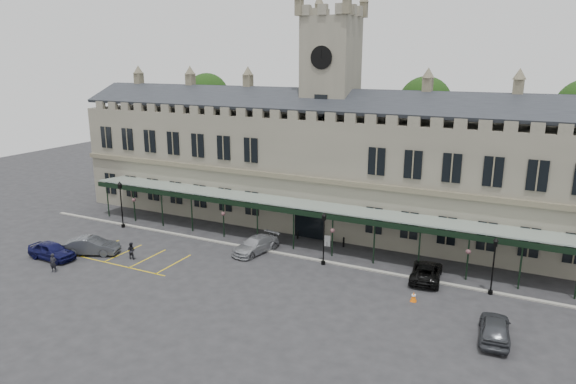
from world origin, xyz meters
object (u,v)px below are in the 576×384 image
at_px(clock_tower, 330,105).
at_px(car_left_b, 92,246).
at_px(car_right_a, 495,328).
at_px(lamp_post_left, 121,200).
at_px(traffic_cone, 414,297).
at_px(car_van, 426,272).
at_px(car_left_a, 52,251).
at_px(station_building, 329,167).
at_px(lamp_post_right, 494,261).
at_px(sign_board, 327,241).
at_px(person_b, 131,251).
at_px(person_a, 53,263).
at_px(car_taxi, 256,245).
at_px(lamp_post_mid, 324,234).

relative_size(clock_tower, car_left_b, 4.96).
bearing_deg(car_right_a, lamp_post_left, -15.10).
height_order(clock_tower, traffic_cone, clock_tower).
height_order(traffic_cone, car_van, car_van).
distance_m(clock_tower, car_left_a, 30.73).
bearing_deg(station_building, car_right_a, -43.01).
bearing_deg(lamp_post_right, car_left_b, -167.51).
xyz_separation_m(sign_board, car_left_a, (-21.40, -14.35, 0.28)).
bearing_deg(station_building, person_b, -124.97).
distance_m(traffic_cone, person_a, 30.31).
bearing_deg(car_left_a, car_van, -69.98).
xyz_separation_m(car_left_a, person_b, (6.48, 3.32, -0.02)).
bearing_deg(car_van, car_taxi, -2.83).
bearing_deg(car_van, lamp_post_left, -4.76).
bearing_deg(car_taxi, person_a, -125.81).
bearing_deg(car_van, lamp_post_right, 167.74).
height_order(car_right_a, person_b, car_right_a).
xyz_separation_m(car_taxi, person_a, (-13.33, -11.78, 0.07)).
bearing_deg(station_building, clock_tower, 90.00).
distance_m(lamp_post_mid, person_b, 17.77).
relative_size(lamp_post_left, lamp_post_right, 1.10).
relative_size(lamp_post_mid, car_van, 0.95).
distance_m(sign_board, car_left_b, 22.43).
height_order(car_left_a, car_van, car_left_a).
xyz_separation_m(traffic_cone, car_taxi, (-15.83, 3.50, 0.38)).
height_order(car_left_a, car_left_b, car_left_b).
xyz_separation_m(sign_board, car_left_b, (-19.07, -11.80, 0.28)).
height_order(lamp_post_right, car_left_a, lamp_post_right).
xyz_separation_m(lamp_post_right, car_taxi, (-20.95, -0.43, -2.03)).
distance_m(lamp_post_left, lamp_post_mid, 23.67).
relative_size(lamp_post_right, car_right_a, 0.99).
bearing_deg(clock_tower, lamp_post_right, -30.76).
bearing_deg(clock_tower, station_building, -90.00).
distance_m(car_left_a, car_van, 33.54).
xyz_separation_m(car_left_a, car_van, (31.78, 10.74, -0.10)).
xyz_separation_m(traffic_cone, car_right_a, (6.01, -3.11, 0.43)).
bearing_deg(lamp_post_mid, clock_tower, 110.16).
distance_m(clock_tower, person_a, 30.66).
distance_m(lamp_post_left, car_right_a, 39.25).
bearing_deg(lamp_post_mid, lamp_post_right, 1.19).
bearing_deg(lamp_post_right, station_building, 149.44).
height_order(traffic_cone, car_left_a, car_left_a).
height_order(car_taxi, car_van, car_taxi).
height_order(lamp_post_left, person_b, lamp_post_left).
xyz_separation_m(car_left_a, car_left_b, (2.32, 2.55, 0.01)).
bearing_deg(car_left_b, lamp_post_right, -100.75).
bearing_deg(person_a, station_building, 35.17).
xyz_separation_m(station_building, lamp_post_mid, (4.06, -10.99, -3.57)).
xyz_separation_m(station_building, sign_board, (2.62, -6.55, -5.93)).
relative_size(station_building, lamp_post_left, 11.59).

